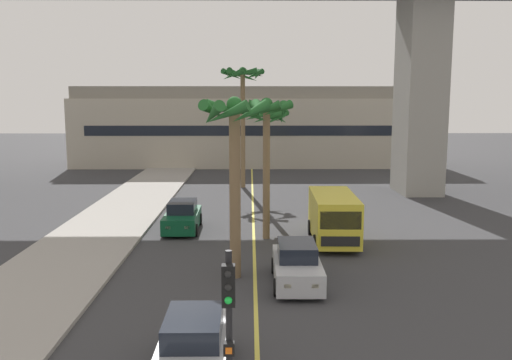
{
  "coord_description": "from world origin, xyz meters",
  "views": [
    {
      "loc": [
        -0.19,
        -2.72,
        6.87
      ],
      "look_at": [
        0.0,
        14.0,
        4.4
      ],
      "focal_mm": 38.18,
      "sensor_mm": 36.0,
      "label": 1
    }
  ],
  "objects_px": {
    "car_queue_third": "(182,217)",
    "palm_tree_farthest_median": "(266,125)",
    "palm_tree_near_median": "(243,88)",
    "palm_tree_far_median": "(267,125)",
    "car_queue_second": "(193,350)",
    "traffic_light_median_near": "(229,331)",
    "car_queue_front": "(297,265)",
    "palm_tree_mid_median": "(234,138)",
    "delivery_van": "(333,216)"
  },
  "relations": [
    {
      "from": "palm_tree_mid_median",
      "to": "palm_tree_far_median",
      "type": "height_order",
      "value": "palm_tree_mid_median"
    },
    {
      "from": "delivery_van",
      "to": "car_queue_second",
      "type": "bearing_deg",
      "value": -112.86
    },
    {
      "from": "palm_tree_far_median",
      "to": "car_queue_front",
      "type": "bearing_deg",
      "value": -82.19
    },
    {
      "from": "car_queue_second",
      "to": "car_queue_third",
      "type": "xyz_separation_m",
      "value": [
        -2.17,
        15.47,
        0.0
      ]
    },
    {
      "from": "car_queue_front",
      "to": "car_queue_third",
      "type": "height_order",
      "value": "same"
    },
    {
      "from": "delivery_van",
      "to": "palm_tree_near_median",
      "type": "distance_m",
      "value": 18.59
    },
    {
      "from": "car_queue_second",
      "to": "car_queue_third",
      "type": "height_order",
      "value": "same"
    },
    {
      "from": "palm_tree_near_median",
      "to": "delivery_van",
      "type": "bearing_deg",
      "value": -74.87
    },
    {
      "from": "car_queue_front",
      "to": "palm_tree_mid_median",
      "type": "distance_m",
      "value": 5.33
    },
    {
      "from": "palm_tree_near_median",
      "to": "palm_tree_far_median",
      "type": "relative_size",
      "value": 1.34
    },
    {
      "from": "car_queue_second",
      "to": "palm_tree_mid_median",
      "type": "relative_size",
      "value": 0.59
    },
    {
      "from": "car_queue_third",
      "to": "traffic_light_median_near",
      "type": "height_order",
      "value": "traffic_light_median_near"
    },
    {
      "from": "palm_tree_farthest_median",
      "to": "palm_tree_mid_median",
      "type": "bearing_deg",
      "value": -97.4
    },
    {
      "from": "car_queue_third",
      "to": "car_queue_front",
      "type": "bearing_deg",
      "value": -57.98
    },
    {
      "from": "car_queue_second",
      "to": "traffic_light_median_near",
      "type": "bearing_deg",
      "value": -73.19
    },
    {
      "from": "traffic_light_median_near",
      "to": "palm_tree_far_median",
      "type": "distance_m",
      "value": 17.43
    },
    {
      "from": "car_queue_second",
      "to": "palm_tree_near_median",
      "type": "height_order",
      "value": "palm_tree_near_median"
    },
    {
      "from": "car_queue_front",
      "to": "traffic_light_median_near",
      "type": "distance_m",
      "value": 10.74
    },
    {
      "from": "palm_tree_near_median",
      "to": "palm_tree_farthest_median",
      "type": "relative_size",
      "value": 1.45
    },
    {
      "from": "car_queue_third",
      "to": "palm_tree_far_median",
      "type": "xyz_separation_m",
      "value": [
        4.41,
        -1.74,
        4.92
      ]
    },
    {
      "from": "car_queue_front",
      "to": "car_queue_third",
      "type": "xyz_separation_m",
      "value": [
        -5.35,
        8.55,
        0.0
      ]
    },
    {
      "from": "car_queue_front",
      "to": "car_queue_second",
      "type": "distance_m",
      "value": 7.61
    },
    {
      "from": "car_queue_third",
      "to": "palm_tree_farthest_median",
      "type": "bearing_deg",
      "value": 44.95
    },
    {
      "from": "palm_tree_farthest_median",
      "to": "delivery_van",
      "type": "bearing_deg",
      "value": -66.95
    },
    {
      "from": "palm_tree_mid_median",
      "to": "palm_tree_farthest_median",
      "type": "bearing_deg",
      "value": 82.6
    },
    {
      "from": "car_queue_third",
      "to": "delivery_van",
      "type": "xyz_separation_m",
      "value": [
        7.62,
        -2.55,
        0.57
      ]
    },
    {
      "from": "delivery_van",
      "to": "palm_tree_far_median",
      "type": "distance_m",
      "value": 5.47
    },
    {
      "from": "traffic_light_median_near",
      "to": "palm_tree_far_median",
      "type": "xyz_separation_m",
      "value": [
        1.21,
        17.14,
        2.93
      ]
    },
    {
      "from": "palm_tree_near_median",
      "to": "palm_tree_mid_median",
      "type": "height_order",
      "value": "palm_tree_near_median"
    },
    {
      "from": "car_queue_second",
      "to": "car_queue_third",
      "type": "bearing_deg",
      "value": 98.0
    },
    {
      "from": "car_queue_front",
      "to": "palm_tree_mid_median",
      "type": "bearing_deg",
      "value": 160.4
    },
    {
      "from": "car_queue_third",
      "to": "palm_tree_mid_median",
      "type": "xyz_separation_m",
      "value": [
        2.99,
        -7.71,
        4.7
      ]
    },
    {
      "from": "delivery_van",
      "to": "palm_tree_mid_median",
      "type": "bearing_deg",
      "value": -131.87
    },
    {
      "from": "palm_tree_far_median",
      "to": "palm_tree_farthest_median",
      "type": "height_order",
      "value": "palm_tree_far_median"
    },
    {
      "from": "car_queue_front",
      "to": "palm_tree_far_median",
      "type": "relative_size",
      "value": 0.59
    },
    {
      "from": "palm_tree_farthest_median",
      "to": "palm_tree_near_median",
      "type": "bearing_deg",
      "value": 98.9
    },
    {
      "from": "traffic_light_median_near",
      "to": "palm_tree_mid_median",
      "type": "height_order",
      "value": "palm_tree_mid_median"
    },
    {
      "from": "palm_tree_mid_median",
      "to": "palm_tree_far_median",
      "type": "bearing_deg",
      "value": 76.62
    },
    {
      "from": "car_queue_front",
      "to": "palm_tree_farthest_median",
      "type": "xyz_separation_m",
      "value": [
        -0.76,
        13.13,
        4.65
      ]
    },
    {
      "from": "car_queue_front",
      "to": "palm_tree_mid_median",
      "type": "xyz_separation_m",
      "value": [
        -2.35,
        0.84,
        4.7
      ]
    },
    {
      "from": "car_queue_front",
      "to": "traffic_light_median_near",
      "type": "relative_size",
      "value": 0.98
    },
    {
      "from": "delivery_van",
      "to": "palm_tree_far_median",
      "type": "height_order",
      "value": "palm_tree_far_median"
    },
    {
      "from": "delivery_van",
      "to": "palm_tree_far_median",
      "type": "xyz_separation_m",
      "value": [
        -3.21,
        0.81,
        4.36
      ]
    },
    {
      "from": "traffic_light_median_near",
      "to": "palm_tree_near_median",
      "type": "height_order",
      "value": "palm_tree_near_median"
    },
    {
      "from": "palm_tree_near_median",
      "to": "palm_tree_far_median",
      "type": "xyz_separation_m",
      "value": [
        1.34,
        -16.02,
        -2.11
      ]
    },
    {
      "from": "delivery_van",
      "to": "palm_tree_farthest_median",
      "type": "xyz_separation_m",
      "value": [
        -3.03,
        7.13,
        4.09
      ]
    },
    {
      "from": "car_queue_second",
      "to": "palm_tree_farthest_median",
      "type": "bearing_deg",
      "value": 83.13
    },
    {
      "from": "palm_tree_near_median",
      "to": "palm_tree_far_median",
      "type": "bearing_deg",
      "value": -85.21
    },
    {
      "from": "traffic_light_median_near",
      "to": "palm_tree_farthest_median",
      "type": "distance_m",
      "value": 23.65
    },
    {
      "from": "palm_tree_near_median",
      "to": "palm_tree_mid_median",
      "type": "distance_m",
      "value": 22.11
    }
  ]
}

